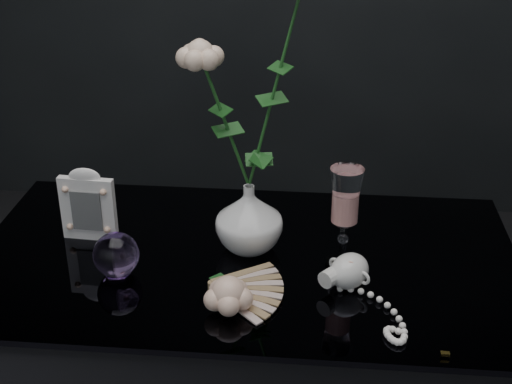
# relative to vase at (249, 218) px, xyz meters

# --- Properties ---
(vase) EXTENTS (0.13, 0.13, 0.14)m
(vase) POSITION_rel_vase_xyz_m (0.00, 0.00, 0.00)
(vase) COLOR white
(vase) RESTS_ON table
(wine_glass) EXTENTS (0.08, 0.08, 0.20)m
(wine_glass) POSITION_rel_vase_xyz_m (0.18, -0.04, 0.03)
(wine_glass) COLOR white
(wine_glass) RESTS_ON table
(picture_frame) EXTENTS (0.12, 0.10, 0.16)m
(picture_frame) POSITION_rel_vase_xyz_m (-0.32, 0.01, 0.01)
(picture_frame) COLOR white
(picture_frame) RESTS_ON table
(paperweight) EXTENTS (0.09, 0.09, 0.08)m
(paperweight) POSITION_rel_vase_xyz_m (-0.23, -0.12, -0.03)
(paperweight) COLOR #B384D6
(paperweight) RESTS_ON table
(paper_fan) EXTENTS (0.30, 0.27, 0.03)m
(paper_fan) POSITION_rel_vase_xyz_m (-0.05, -0.16, -0.06)
(paper_fan) COLOR beige
(paper_fan) RESTS_ON table
(loose_rose) EXTENTS (0.17, 0.21, 0.06)m
(loose_rose) POSITION_rel_vase_xyz_m (-0.01, -0.20, -0.04)
(loose_rose) COLOR #FFC1A4
(loose_rose) RESTS_ON table
(pearl_jar) EXTENTS (0.32, 0.32, 0.07)m
(pearl_jar) POSITION_rel_vase_xyz_m (0.19, -0.11, -0.04)
(pearl_jar) COLOR white
(pearl_jar) RESTS_ON table
(roses) EXTENTS (0.25, 0.11, 0.46)m
(roses) POSITION_rel_vase_xyz_m (0.02, 0.00, 0.28)
(roses) COLOR beige
(roses) RESTS_ON vase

